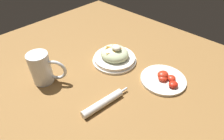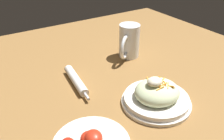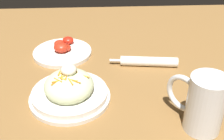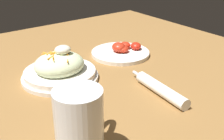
{
  "view_description": "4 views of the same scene",
  "coord_description": "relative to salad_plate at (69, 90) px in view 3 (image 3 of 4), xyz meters",
  "views": [
    {
      "loc": [
        0.51,
        -0.41,
        0.59
      ],
      "look_at": [
        0.09,
        0.04,
        0.07
      ],
      "focal_mm": 30.34,
      "sensor_mm": 36.0,
      "label": 1
    },
    {
      "loc": [
        0.44,
        0.6,
        0.48
      ],
      "look_at": [
        0.07,
        0.04,
        0.09
      ],
      "focal_mm": 38.09,
      "sensor_mm": 36.0,
      "label": 2
    },
    {
      "loc": [
        -0.66,
        0.09,
        0.5
      ],
      "look_at": [
        0.04,
        0.05,
        0.06
      ],
      "focal_mm": 47.02,
      "sensor_mm": 36.0,
      "label": 3
    },
    {
      "loc": [
        -0.36,
        -0.55,
        0.39
      ],
      "look_at": [
        0.06,
        0.02,
        0.06
      ],
      "focal_mm": 47.61,
      "sensor_mm": 36.0,
      "label": 4
    }
  ],
  "objects": [
    {
      "name": "ground_plane",
      "position": [
        0.01,
        -0.17,
        -0.03
      ],
      "size": [
        1.43,
        1.43,
        0.0
      ],
      "primitive_type": "plane",
      "color": "olive"
    },
    {
      "name": "salad_plate",
      "position": [
        0.0,
        0.0,
        0.0
      ],
      "size": [
        0.22,
        0.22,
        0.1
      ],
      "color": "white",
      "rests_on": "ground_plane"
    },
    {
      "name": "beer_mug",
      "position": [
        -0.13,
        -0.32,
        0.03
      ],
      "size": [
        0.14,
        0.12,
        0.14
      ],
      "color": "white",
      "rests_on": "ground_plane"
    },
    {
      "name": "napkin_roll",
      "position": [
        0.17,
        -0.24,
        -0.02
      ],
      "size": [
        0.05,
        0.22,
        0.03
      ],
      "color": "white",
      "rests_on": "ground_plane"
    },
    {
      "name": "tomato_plate",
      "position": [
        0.26,
        0.04,
        -0.02
      ],
      "size": [
        0.2,
        0.2,
        0.05
      ],
      "color": "white",
      "rests_on": "ground_plane"
    }
  ]
}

